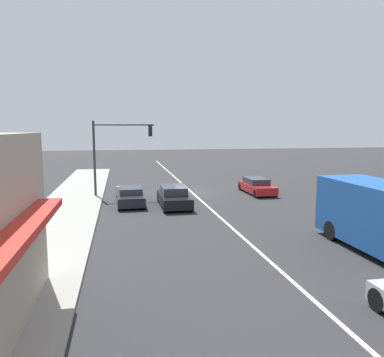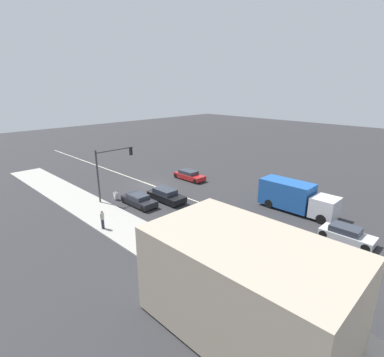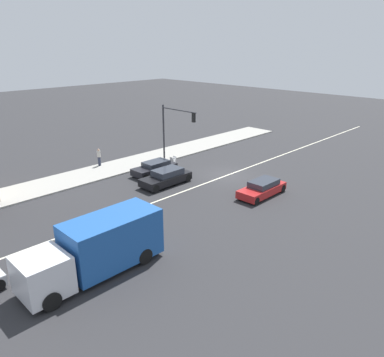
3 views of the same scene
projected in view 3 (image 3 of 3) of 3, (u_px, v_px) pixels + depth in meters
ground_plane at (33, 247)px, 22.09m from camera, size 160.00×160.00×0.00m
lane_marking_center at (228, 175)px, 34.14m from camera, size 0.16×60.00×0.01m
traffic_signal_main at (173, 125)px, 36.17m from camera, size 4.59×0.34×5.60m
pedestrian at (99, 157)px, 36.15m from camera, size 0.34×0.34×1.69m
warning_aframe_sign at (173, 161)px, 36.90m from camera, size 0.45×0.53×0.84m
delivery_truck at (98, 247)px, 19.21m from camera, size 2.44×7.50×2.87m
hatchback_red at (262, 188)px, 29.40m from camera, size 1.75×4.43×1.22m
sedan_dark at (155, 168)px, 34.28m from camera, size 1.76×4.23×1.18m
suv_black at (166, 177)px, 31.67m from camera, size 1.86×4.53×1.34m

